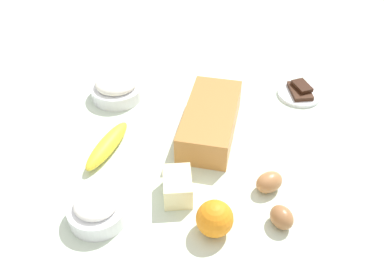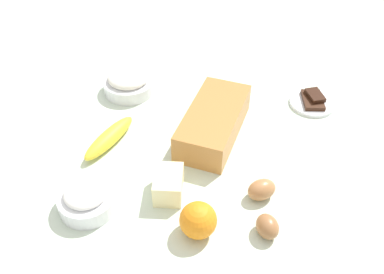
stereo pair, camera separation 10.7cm
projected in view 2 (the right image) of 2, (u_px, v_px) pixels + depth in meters
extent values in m
cube|color=silver|center=(192.00, 151.00, 1.10)|extent=(2.40, 2.40, 0.02)
cube|color=#B77A3D|center=(214.00, 122.00, 1.11)|extent=(0.29, 0.15, 0.08)
cube|color=black|center=(214.00, 121.00, 1.11)|extent=(0.28, 0.14, 0.07)
cylinder|color=white|center=(129.00, 86.00, 1.27)|extent=(0.15, 0.15, 0.04)
torus|color=white|center=(129.00, 81.00, 1.26)|extent=(0.15, 0.15, 0.01)
ellipsoid|color=white|center=(128.00, 77.00, 1.25)|extent=(0.12, 0.12, 0.04)
cylinder|color=white|center=(88.00, 201.00, 0.94)|extent=(0.13, 0.13, 0.04)
torus|color=white|center=(86.00, 196.00, 0.93)|extent=(0.13, 0.13, 0.01)
ellipsoid|color=white|center=(85.00, 193.00, 0.92)|extent=(0.10, 0.10, 0.03)
ellipsoid|color=yellow|center=(109.00, 138.00, 1.10)|extent=(0.19, 0.09, 0.04)
sphere|color=orange|center=(198.00, 220.00, 0.88)|extent=(0.08, 0.08, 0.08)
cube|color=#F4EDB2|center=(169.00, 185.00, 0.97)|extent=(0.10, 0.08, 0.06)
ellipsoid|color=#9C683F|center=(267.00, 226.00, 0.89)|extent=(0.07, 0.07, 0.05)
ellipsoid|color=#AF7647|center=(262.00, 190.00, 0.96)|extent=(0.08, 0.08, 0.05)
cylinder|color=white|center=(312.00, 103.00, 1.23)|extent=(0.13, 0.13, 0.01)
cube|color=#381E11|center=(313.00, 100.00, 1.23)|extent=(0.10, 0.08, 0.01)
cube|color=black|center=(315.00, 95.00, 1.22)|extent=(0.07, 0.06, 0.01)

